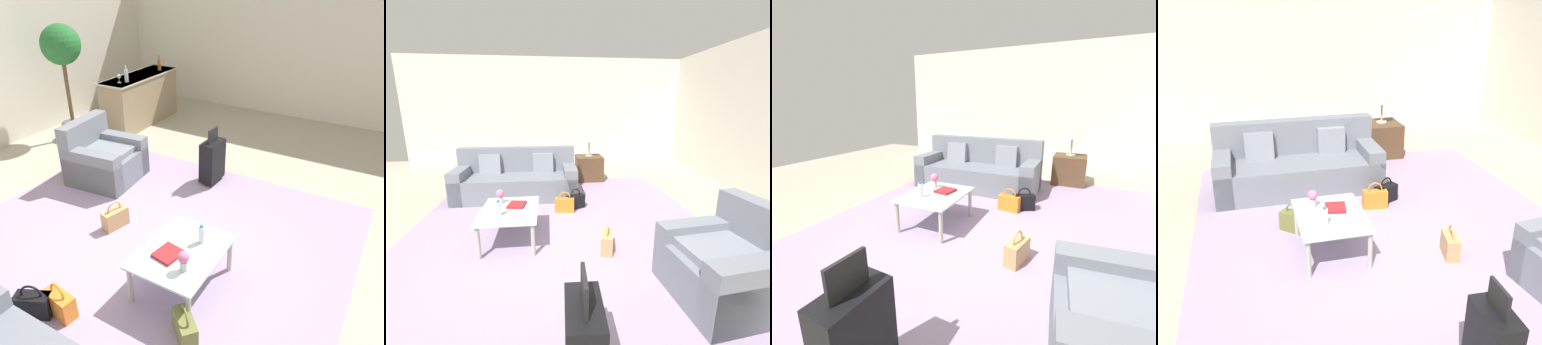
% 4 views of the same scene
% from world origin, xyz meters
% --- Properties ---
extents(ground_plane, '(12.00, 12.00, 0.00)m').
position_xyz_m(ground_plane, '(0.00, 0.00, 0.00)').
color(ground_plane, '#A89E89').
extents(wall_left, '(0.12, 8.00, 3.10)m').
position_xyz_m(wall_left, '(-5.06, 0.00, 1.55)').
color(wall_left, beige).
rests_on(wall_left, ground).
extents(area_rug, '(5.20, 4.40, 0.01)m').
position_xyz_m(area_rug, '(-0.60, 0.20, 0.00)').
color(area_rug, '#9984A3').
rests_on(area_rug, ground).
extents(couch, '(0.92, 2.30, 0.95)m').
position_xyz_m(couch, '(-2.20, -0.60, 0.32)').
color(couch, slate).
rests_on(couch, ground).
extents(coffee_table, '(0.94, 0.73, 0.44)m').
position_xyz_m(coffee_table, '(-0.40, -0.50, 0.38)').
color(coffee_table, silver).
rests_on(coffee_table, ground).
extents(water_bottle, '(0.06, 0.06, 0.20)m').
position_xyz_m(water_bottle, '(-0.20, -0.60, 0.53)').
color(water_bottle, silver).
rests_on(water_bottle, coffee_table).
extents(coffee_table_book, '(0.28, 0.26, 0.03)m').
position_xyz_m(coffee_table_book, '(-0.52, -0.42, 0.45)').
color(coffee_table_book, maroon).
rests_on(coffee_table_book, coffee_table).
extents(flower_vase, '(0.11, 0.11, 0.21)m').
position_xyz_m(flower_vase, '(-0.62, -0.65, 0.56)').
color(flower_vase, '#B2B7BC').
rests_on(flower_vase, coffee_table).
extents(side_table, '(0.62, 0.62, 0.58)m').
position_xyz_m(side_table, '(-3.20, 1.00, 0.29)').
color(side_table, '#513823').
rests_on(side_table, ground).
extents(table_lamp, '(0.34, 0.34, 0.54)m').
position_xyz_m(table_lamp, '(-3.20, 1.00, 1.00)').
color(table_lamp, '#ADA899').
rests_on(table_lamp, side_table).
extents(suitcase_black, '(0.41, 0.24, 0.85)m').
position_xyz_m(suitcase_black, '(1.60, 0.20, 0.36)').
color(suitcase_black, black).
rests_on(suitcase_black, ground).
extents(handbag_orange, '(0.18, 0.33, 0.36)m').
position_xyz_m(handbag_orange, '(-1.27, 0.28, 0.13)').
color(handbag_orange, orange).
rests_on(handbag_orange, ground).
extents(handbag_olive, '(0.32, 0.33, 0.36)m').
position_xyz_m(handbag_olive, '(-0.92, -0.84, 0.13)').
color(handbag_olive, olive).
rests_on(handbag_olive, ground).
extents(handbag_black, '(0.26, 0.35, 0.36)m').
position_xyz_m(handbag_black, '(-1.39, 0.47, 0.13)').
color(handbag_black, black).
rests_on(handbag_black, ground).
extents(handbag_tan, '(0.34, 0.21, 0.36)m').
position_xyz_m(handbag_tan, '(0.02, 0.71, 0.13)').
color(handbag_tan, tan).
rests_on(handbag_tan, ground).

